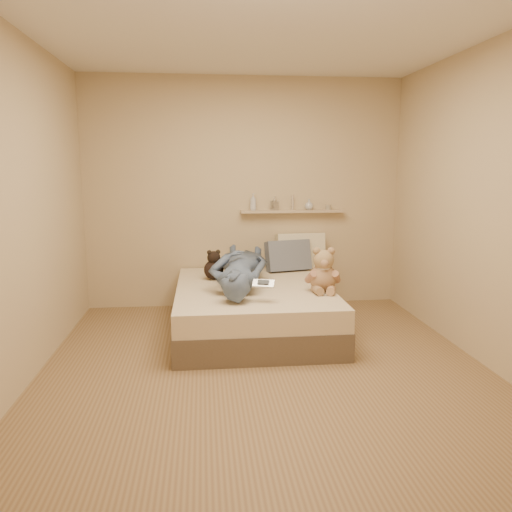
{
  "coord_description": "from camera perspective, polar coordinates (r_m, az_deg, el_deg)",
  "views": [
    {
      "loc": [
        -0.48,
        -3.82,
        1.61
      ],
      "look_at": [
        0.0,
        0.65,
        0.8
      ],
      "focal_mm": 35.0,
      "sensor_mm": 36.0,
      "label": 1
    }
  ],
  "objects": [
    {
      "name": "bed",
      "position": [
        4.97,
        -0.35,
        -5.98
      ],
      "size": [
        1.5,
        1.9,
        0.45
      ],
      "color": "brown",
      "rests_on": "floor"
    },
    {
      "name": "dark_plush",
      "position": [
        5.19,
        -4.85,
        -1.22
      ],
      "size": [
        0.2,
        0.2,
        0.31
      ],
      "color": "black",
      "rests_on": "bed"
    },
    {
      "name": "wall_shelf",
      "position": [
        5.77,
        4.19,
        5.12
      ],
      "size": [
        1.2,
        0.12,
        0.03
      ],
      "primitive_type": "cube",
      "color": "tan",
      "rests_on": "wall_back"
    },
    {
      "name": "room",
      "position": [
        3.86,
        1.03,
        5.61
      ],
      "size": [
        3.8,
        3.8,
        3.8
      ],
      "color": "olive",
      "rests_on": "ground"
    },
    {
      "name": "game_console",
      "position": [
        4.3,
        0.86,
        -3.16
      ],
      "size": [
        0.2,
        0.13,
        0.06
      ],
      "color": "silver",
      "rests_on": "bed"
    },
    {
      "name": "pillow_cream",
      "position": [
        5.77,
        5.1,
        0.59
      ],
      "size": [
        0.56,
        0.25,
        0.42
      ],
      "primitive_type": "cube",
      "rotation": [
        -0.15,
        0.0,
        0.06
      ],
      "color": "beige",
      "rests_on": "bed"
    },
    {
      "name": "shelf_bottles",
      "position": [
        5.75,
        3.33,
        6.01
      ],
      "size": [
        0.96,
        0.13,
        0.19
      ],
      "color": "silver",
      "rests_on": "wall_shelf"
    },
    {
      "name": "teddy_bear",
      "position": [
        4.7,
        7.69,
        -1.98
      ],
      "size": [
        0.35,
        0.34,
        0.43
      ],
      "color": "tan",
      "rests_on": "bed"
    },
    {
      "name": "person",
      "position": [
        4.9,
        -1.89,
        -1.3
      ],
      "size": [
        0.77,
        1.58,
        0.36
      ],
      "primitive_type": "imported",
      "rotation": [
        0.0,
        0.0,
        3.0
      ],
      "color": "slate",
      "rests_on": "bed"
    },
    {
      "name": "pillow_grey",
      "position": [
        5.61,
        3.69,
        0.03
      ],
      "size": [
        0.54,
        0.33,
        0.36
      ],
      "primitive_type": "cube",
      "rotation": [
        -0.25,
        0.0,
        0.23
      ],
      "color": "slate",
      "rests_on": "bed"
    }
  ]
}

